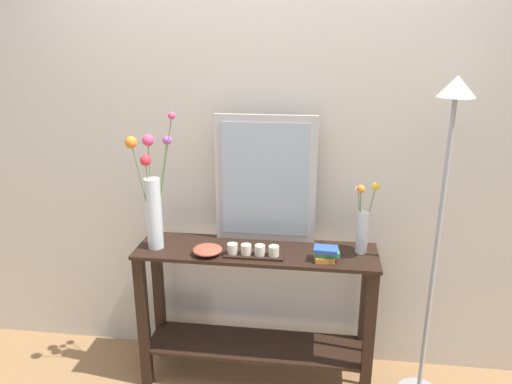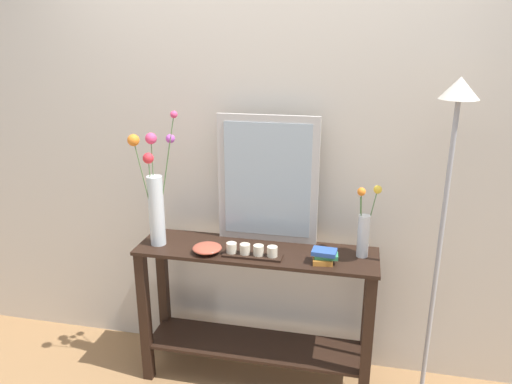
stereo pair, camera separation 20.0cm
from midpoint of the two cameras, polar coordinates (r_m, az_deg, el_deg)
The scene contains 10 objects.
ground_plane at distance 3.14m, azimuth 1.95°, elevation -21.00°, with size 7.00×6.00×0.02m, color #997047.
wall_back at distance 2.80m, azimuth 3.35°, elevation 5.29°, with size 6.40×0.08×2.70m, color beige.
console_table at distance 2.84m, azimuth 2.07°, elevation -12.90°, with size 1.33×0.36×0.84m.
mirror_leaning at distance 2.69m, azimuth 3.50°, elevation 1.41°, with size 0.56×0.03×0.72m.
tall_vase_left at distance 2.69m, azimuth -9.70°, elevation -0.49°, with size 0.24×0.22×0.75m.
vase_right at distance 2.64m, azimuth 14.70°, elevation -3.94°, with size 0.13×0.12×0.39m.
candle_tray at distance 2.60m, azimuth 1.71°, elevation -7.04°, with size 0.32×0.09×0.07m.
decorative_bowl at distance 2.65m, azimuth -3.60°, elevation -6.63°, with size 0.16×0.16×0.05m.
book_stack at distance 2.56m, azimuth 10.26°, elevation -7.45°, with size 0.14×0.10×0.07m.
floor_lamp at distance 2.54m, azimuth 23.50°, elevation -0.88°, with size 0.24×0.24×1.79m.
Camera 2 is at (0.52, -2.38, 1.97)m, focal length 34.07 mm.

